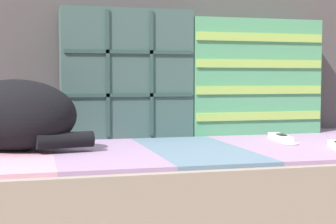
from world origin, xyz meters
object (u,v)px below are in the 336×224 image
(throw_pillow_striped, at_px, (253,77))
(game_remote_near, at_px, (281,138))
(throw_pillow_quilted, at_px, (126,74))
(sleeping_cat, at_px, (8,117))
(couch, at_px, (183,203))

(throw_pillow_striped, bearing_deg, game_remote_near, -92.27)
(throw_pillow_striped, bearing_deg, throw_pillow_quilted, 179.94)
(throw_pillow_quilted, relative_size, throw_pillow_striped, 0.91)
(sleeping_cat, bearing_deg, game_remote_near, 1.78)
(couch, relative_size, game_remote_near, 9.37)
(throw_pillow_striped, distance_m, game_remote_near, 0.31)
(throw_pillow_quilted, bearing_deg, sleeping_cat, -143.72)
(sleeping_cat, bearing_deg, couch, 5.35)
(sleeping_cat, relative_size, game_remote_near, 1.93)
(throw_pillow_quilted, xyz_separation_m, game_remote_near, (0.45, -0.24, -0.20))
(couch, distance_m, game_remote_near, 0.37)
(throw_pillow_quilted, distance_m, sleeping_cat, 0.47)
(couch, height_order, game_remote_near, game_remote_near)
(couch, relative_size, throw_pillow_striped, 4.06)
(couch, distance_m, sleeping_cat, 0.57)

